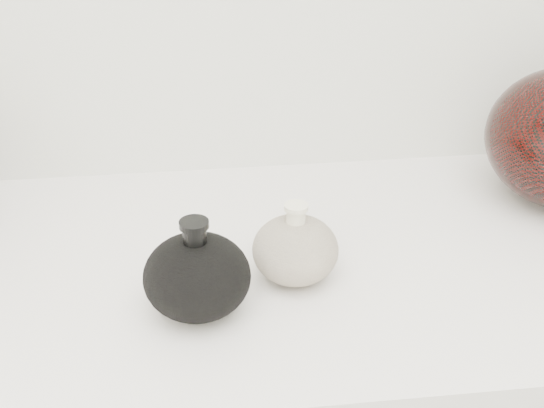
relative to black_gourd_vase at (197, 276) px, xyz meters
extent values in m
cube|color=silver|center=(0.07, 0.09, -0.06)|extent=(1.20, 0.50, 0.03)
ellipsoid|color=black|center=(0.00, 0.00, 0.00)|extent=(0.13, 0.13, 0.09)
cylinder|color=black|center=(0.00, 0.00, 0.05)|extent=(0.03, 0.03, 0.03)
cylinder|color=black|center=(0.00, 0.00, 0.06)|extent=(0.03, 0.03, 0.01)
ellipsoid|color=#BCB393|center=(0.11, 0.05, -0.01)|extent=(0.12, 0.12, 0.08)
cylinder|color=beige|center=(0.11, 0.05, 0.04)|extent=(0.03, 0.03, 0.02)
cylinder|color=beige|center=(0.11, 0.05, 0.05)|extent=(0.03, 0.03, 0.01)
camera|label=1|loc=(0.00, -0.67, 0.46)|focal=50.00mm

